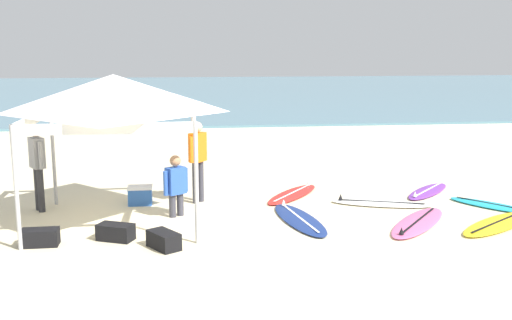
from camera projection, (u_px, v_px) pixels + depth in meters
The scene contains 17 objects.
ground_plane at pixel (247, 228), 10.99m from camera, with size 80.00×80.00×0.00m, color beige.
sea at pixel (199, 92), 41.53m from camera, with size 80.00×36.00×0.10m, color #568499.
canopy_tent at pixel (114, 94), 10.94m from camera, with size 2.98×2.98×2.75m.
surfboard_navy at pixel (299, 219), 11.42m from camera, with size 0.98×2.35×0.19m.
surfboard_cyan at pixel (493, 206), 12.37m from camera, with size 1.53×1.76×0.19m.
surfboard_white at pixel (381, 203), 12.56m from camera, with size 2.12×1.17×0.19m.
surfboard_pink at pixel (418, 222), 11.21m from camera, with size 1.94×2.20×0.19m.
surfboard_purple at pixel (428, 191), 13.58m from camera, with size 1.66×1.74×0.19m.
surfboard_yellow at pixel (498, 224), 11.14m from camera, with size 2.20×1.82×0.19m.
surfboard_red at pixel (293, 194), 13.32m from camera, with size 1.66×1.99×0.19m.
person_orange at pixel (198, 156), 12.59m from camera, with size 0.39×0.46×1.71m.
person_grey at pixel (37, 162), 11.93m from camera, with size 0.37×0.49×1.71m.
person_blue at pixel (176, 183), 11.62m from camera, with size 0.47×0.39×1.20m.
gear_bag_near_tent at pixel (164, 240), 9.87m from camera, with size 0.60×0.32×0.28m, color black.
gear_bag_by_pole at pixel (40, 237), 10.00m from camera, with size 0.60×0.32×0.28m, color black.
gear_bag_on_sand at pixel (116, 232), 10.28m from camera, with size 0.60×0.32×0.28m, color black.
cooler_box at pixel (140, 195), 12.56m from camera, with size 0.50×0.36×0.39m.
Camera 1 is at (-1.10, -10.51, 3.28)m, focal length 42.52 mm.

